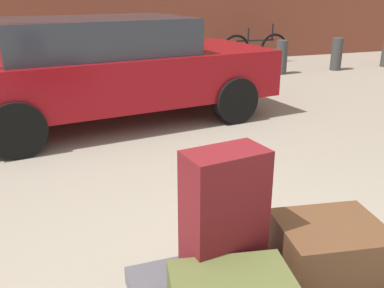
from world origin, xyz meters
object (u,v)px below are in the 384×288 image
object	(u,v)px
parked_car	(111,67)
bicycle_leaning	(255,48)
bollard_kerb_near	(229,60)
bollard_kerb_far	(337,54)
bollard_kerb_mid	(282,57)
suitcase_brown_rear_right	(330,245)
suitcase_maroon_rear_left	(224,217)

from	to	relation	value
parked_car	bicycle_leaning	distance (m)	5.74
parked_car	bollard_kerb_near	bearing A→B (deg)	39.86
parked_car	bollard_kerb_far	distance (m)	6.03
bicycle_leaning	bollard_kerb_mid	size ratio (longest dim) A/B	2.41
bollard_kerb_mid	bollard_kerb_far	size ratio (longest dim) A/B	1.00
bicycle_leaning	bollard_kerb_far	size ratio (longest dim) A/B	2.41
suitcase_brown_rear_right	parked_car	size ratio (longest dim) A/B	0.12
suitcase_maroon_rear_left	bollard_kerb_far	xyz separation A→B (m)	(5.64, 6.51, -0.33)
suitcase_maroon_rear_left	suitcase_brown_rear_right	distance (m)	0.64
parked_car	bicycle_leaning	bearing A→B (deg)	42.44
suitcase_brown_rear_right	bollard_kerb_mid	xyz separation A→B (m)	(3.62, 6.61, -0.10)
suitcase_maroon_rear_left	bollard_kerb_near	size ratio (longest dim) A/B	0.97
suitcase_maroon_rear_left	suitcase_brown_rear_right	world-z (taller)	suitcase_maroon_rear_left
suitcase_brown_rear_right	bollard_kerb_far	bearing A→B (deg)	61.70
suitcase_maroon_rear_left	suitcase_brown_rear_right	bearing A→B (deg)	-18.52
bicycle_leaning	bollard_kerb_far	xyz separation A→B (m)	(1.30, -1.51, -0.01)
bicycle_leaning	bollard_kerb_mid	distance (m)	1.51
parked_car	bollard_kerb_mid	distance (m)	4.74
suitcase_brown_rear_right	bicycle_leaning	distance (m)	8.94
suitcase_brown_rear_right	bollard_kerb_far	world-z (taller)	bollard_kerb_far
bollard_kerb_mid	suitcase_brown_rear_right	bearing A→B (deg)	-118.68
parked_car	bollard_kerb_near	world-z (taller)	parked_car
bicycle_leaning	bollard_kerb_near	xyz separation A→B (m)	(-1.40, -1.51, -0.01)
suitcase_maroon_rear_left	bollard_kerb_far	distance (m)	8.62
bollard_kerb_mid	bollard_kerb_far	distance (m)	1.44
bicycle_leaning	bollard_kerb_far	world-z (taller)	bicycle_leaning
parked_car	bollard_kerb_mid	world-z (taller)	parked_car
suitcase_maroon_rear_left	suitcase_brown_rear_right	size ratio (longest dim) A/B	1.28
parked_car	bicycle_leaning	size ratio (longest dim) A/B	2.56
parked_car	bollard_kerb_mid	size ratio (longest dim) A/B	6.18
bollard_kerb_near	bollard_kerb_mid	size ratio (longest dim) A/B	1.00
bollard_kerb_far	suitcase_maroon_rear_left	bearing A→B (deg)	-130.92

